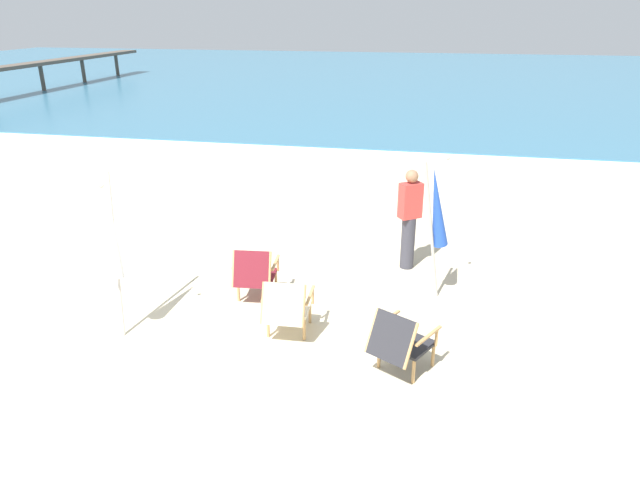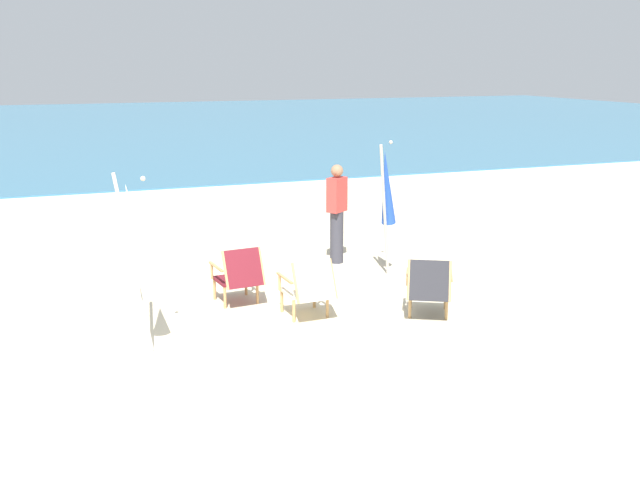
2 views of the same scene
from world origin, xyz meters
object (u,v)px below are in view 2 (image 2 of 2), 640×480
object	(u,v)px
umbrella_furled_white	(136,236)
beach_chair_back_left	(239,274)
person_near_chairs	(337,213)
beach_chair_front_right	(309,287)
umbrella_furled_blue	(387,189)
beach_chair_front_left	(429,286)

from	to	relation	value
umbrella_furled_white	beach_chair_back_left	bearing A→B (deg)	36.68
umbrella_furled_white	person_near_chairs	bearing A→B (deg)	37.04
beach_chair_front_right	person_near_chairs	bearing A→B (deg)	60.74
beach_chair_back_left	umbrella_furled_blue	xyz separation A→B (m)	(2.46, 0.56, 0.94)
umbrella_furled_blue	person_near_chairs	world-z (taller)	umbrella_furled_blue
person_near_chairs	umbrella_furled_blue	bearing A→B (deg)	-68.31
beach_chair_back_left	umbrella_furled_blue	world-z (taller)	umbrella_furled_blue
person_near_chairs	beach_chair_front_left	bearing A→B (deg)	-88.13
beach_chair_back_left	beach_chair_front_left	bearing A→B (deg)	-32.56
beach_chair_front_left	umbrella_furled_white	world-z (taller)	umbrella_furled_white
beach_chair_front_left	person_near_chairs	size ratio (longest dim) A/B	0.56
beach_chair_front_left	beach_chair_front_right	distance (m)	1.55
umbrella_furled_blue	beach_chair_front_left	bearing A→B (deg)	-98.95
beach_chair_front_right	umbrella_furled_white	xyz separation A→B (m)	(-2.16, -0.22, 0.90)
beach_chair_front_right	beach_chair_front_left	bearing A→B (deg)	-19.38
beach_chair_front_right	umbrella_furled_blue	xyz separation A→B (m)	(1.77, 1.42, 0.94)
beach_chair_front_right	umbrella_furled_white	bearing A→B (deg)	-174.08
beach_chair_front_left	umbrella_furled_blue	bearing A→B (deg)	81.05
beach_chair_front_right	beach_chair_back_left	size ratio (longest dim) A/B	0.99
beach_chair_front_left	beach_chair_front_right	xyz separation A→B (m)	(-1.46, 0.51, 0.00)
beach_chair_front_right	beach_chair_back_left	bearing A→B (deg)	128.91
person_near_chairs	umbrella_furled_white	bearing A→B (deg)	-142.96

